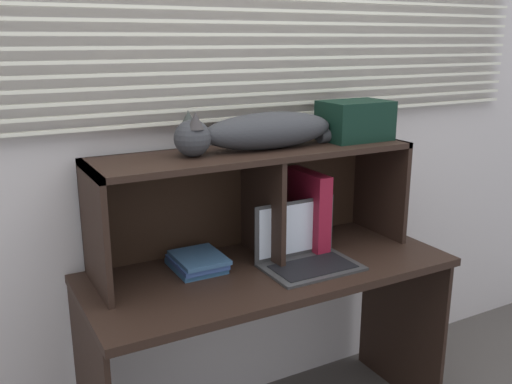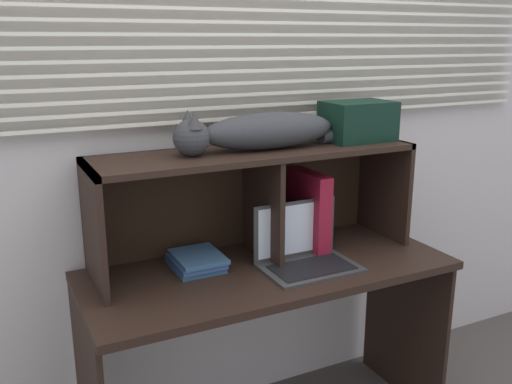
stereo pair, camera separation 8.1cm
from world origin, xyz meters
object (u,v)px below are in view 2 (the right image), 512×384
cat (262,132)px  storage_box (358,121)px  laptop (304,253)px  binder_upright (309,210)px  book_stack (196,261)px

cat → storage_box: bearing=0.0°
laptop → binder_upright: size_ratio=1.11×
cat → laptop: cat is taller
laptop → storage_box: storage_box is taller
laptop → cat: bearing=123.4°
cat → book_stack: (-0.27, 0.00, -0.46)m
book_stack → storage_box: 0.84m
cat → binder_upright: bearing=0.0°
binder_upright → storage_box: bearing=0.0°
book_stack → storage_box: bearing=-0.1°
cat → book_stack: cat is taller
laptop → binder_upright: binder_upright is taller
laptop → storage_box: size_ratio=1.29×
book_stack → cat: bearing=-0.2°
laptop → book_stack: bearing=157.3°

